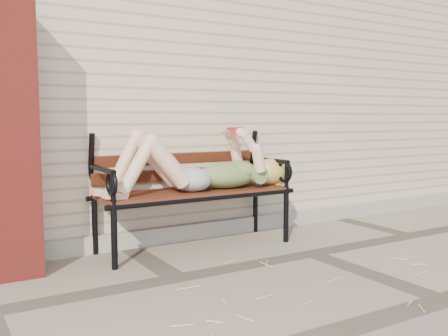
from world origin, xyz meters
TOP-DOWN VIEW (x-y plane):
  - ground at (0.00, 0.00)m, footprint 80.00×80.00m
  - house_wall at (0.00, 3.00)m, footprint 8.00×4.00m
  - foundation_strip at (0.00, 0.97)m, footprint 8.00×0.10m
  - garden_bench at (-0.75, 0.80)m, footprint 1.85×0.74m
  - reading_woman at (-0.73, 0.65)m, footprint 1.74×0.40m
  - straw_scatter at (-0.73, -0.84)m, footprint 3.10×1.68m

SIDE VIEW (x-z plane):
  - ground at x=0.00m, z-range 0.00..0.00m
  - straw_scatter at x=-0.73m, z-range 0.00..0.01m
  - foundation_strip at x=0.00m, z-range 0.00..0.15m
  - garden_bench at x=-0.75m, z-range 0.07..1.27m
  - reading_woman at x=-0.73m, z-range 0.44..0.98m
  - house_wall at x=0.00m, z-range 0.00..3.00m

